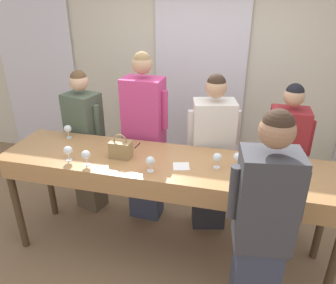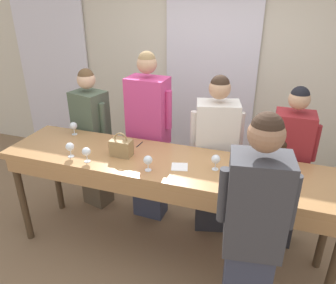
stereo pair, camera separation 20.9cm
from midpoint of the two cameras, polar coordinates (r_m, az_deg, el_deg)
ground_plane at (r=3.49m, az=-2.11°, el=-18.40°), size 18.00×18.00×0.00m
wall_back at (r=4.42m, az=4.31°, el=12.03°), size 12.00×0.06×2.80m
curtain_panel_left at (r=5.33m, az=-22.79°, el=11.86°), size 1.18×0.03×2.69m
curtain_panel_center at (r=4.37m, az=4.13°, el=11.13°), size 1.18×0.03×2.69m
tasting_bar at (r=2.91m, az=-2.52°, el=-5.20°), size 3.01×0.70×1.04m
wine_bottle at (r=2.93m, az=16.95°, el=-1.20°), size 0.07×0.07×0.33m
handbag at (r=2.94m, az=-10.27°, el=-1.24°), size 0.19×0.12×0.22m
wine_glass_front_left at (r=2.86m, az=15.10°, el=-2.31°), size 0.08×0.08×0.13m
wine_glass_front_mid at (r=2.77m, az=9.95°, el=-2.68°), size 0.08×0.08×0.13m
wine_glass_front_right at (r=2.68m, az=-5.36°, el=-3.37°), size 0.08×0.08×0.13m
wine_glass_center_left at (r=3.46m, az=-18.75°, el=2.12°), size 0.08×0.08×0.13m
wine_glass_center_mid at (r=2.74m, az=6.42°, el=-2.76°), size 0.08×0.08×0.13m
wine_glass_center_right at (r=2.88m, az=-16.15°, el=-2.22°), size 0.08×0.08×0.13m
wine_glass_back_left at (r=3.00m, az=-18.97°, el=-1.48°), size 0.08×0.08×0.13m
napkin at (r=2.78m, az=0.16°, el=-4.29°), size 0.17×0.17×0.00m
pen at (r=3.16m, az=-7.26°, el=-0.64°), size 0.02×0.12×0.01m
guest_olive_jacket at (r=3.79m, az=-15.65°, el=-0.08°), size 0.46×0.35×1.66m
guest_pink_top at (r=3.47m, az=-5.82°, el=0.31°), size 0.52×0.29×1.87m
guest_cream_sweater at (r=3.35m, az=5.87°, el=-2.35°), size 0.52×0.37×1.70m
guest_striped_shirt at (r=3.35m, az=17.64°, el=-3.87°), size 0.46×0.28×1.66m
host_pouring at (r=2.31m, az=13.35°, el=-15.33°), size 0.48×0.32×1.81m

